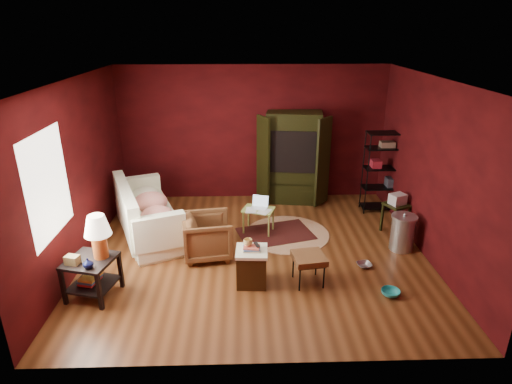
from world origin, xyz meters
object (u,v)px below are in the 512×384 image
armchair (207,234)px  wire_shelving (385,168)px  laptop_desk (259,211)px  tv_armoire (293,156)px  side_table (94,249)px  hamper (252,266)px  sofa (148,216)px

armchair → wire_shelving: wire_shelving is taller
laptop_desk → tv_armoire: bearing=80.9°
wire_shelving → armchair: bearing=-153.8°
armchair → tv_armoire: size_ratio=0.41×
side_table → hamper: side_table is taller
sofa → laptop_desk: size_ratio=3.03×
sofa → tv_armoire: 3.20m
hamper → laptop_desk: 1.65m
side_table → tv_armoire: bearing=47.3°
laptop_desk → wire_shelving: size_ratio=0.41×
sofa → armchair: size_ratio=2.63×
hamper → laptop_desk: laptop_desk is taller
side_table → hamper: size_ratio=1.89×
laptop_desk → side_table: bearing=-122.9°
sofa → side_table: side_table is taller
armchair → wire_shelving: (3.38, 1.73, 0.50)m
sofa → laptop_desk: 1.96m
hamper → side_table: bearing=-174.8°
laptop_desk → tv_armoire: size_ratio=0.35×
hamper → laptop_desk: (0.16, 1.64, 0.13)m
armchair → wire_shelving: bearing=-71.5°
laptop_desk → armchair: bearing=-118.0°
tv_armoire → wire_shelving: size_ratio=1.17×
sofa → laptop_desk: sofa is taller
wire_shelving → side_table: bearing=-151.2°
hamper → tv_armoire: bearing=73.4°
armchair → laptop_desk: size_ratio=1.15×
laptop_desk → tv_armoire: (0.77, 1.48, 0.58)m
tv_armoire → wire_shelving: bearing=-10.0°
sofa → tv_armoire: size_ratio=1.07×
armchair → hamper: (0.69, -0.82, -0.10)m
sofa → wire_shelving: size_ratio=1.25×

